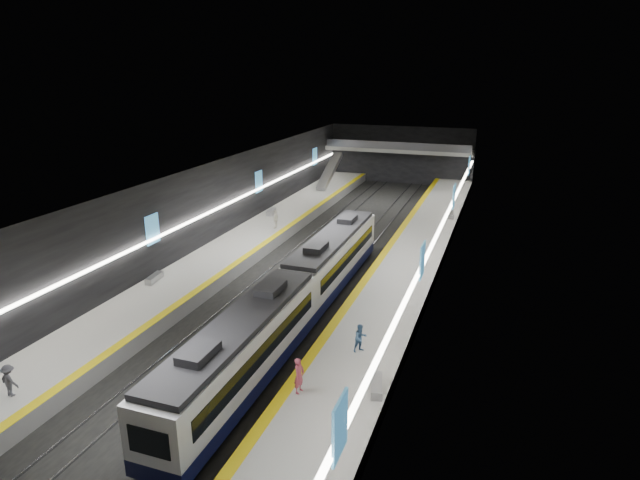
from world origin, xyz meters
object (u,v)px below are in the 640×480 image
at_px(train, 296,294).
at_px(bench_left_near, 154,278).
at_px(passenger_left_a, 276,219).
at_px(passenger_left_b, 9,381).
at_px(bench_right_far, 451,215).
at_px(bench_right_near, 376,386).
at_px(passenger_right_a, 299,376).
at_px(escalator, 330,171).
at_px(bench_left_far, 271,212).
at_px(passenger_right_b, 360,338).

xyz_separation_m(train, bench_left_near, (-11.68, 1.27, -0.97)).
bearing_deg(passenger_left_a, passenger_left_b, -1.86).
bearing_deg(bench_right_far, passenger_left_b, -119.10).
distance_m(bench_right_near, passenger_right_a, 3.80).
xyz_separation_m(train, passenger_left_a, (-8.69, 16.35, -0.29)).
height_order(bench_right_near, passenger_left_b, passenger_left_b).
relative_size(passenger_left_a, passenger_left_b, 1.12).
bearing_deg(escalator, bench_right_near, -68.69).
height_order(train, escalator, escalator).
bearing_deg(bench_left_far, bench_right_near, -66.21).
height_order(bench_left_far, bench_right_near, bench_left_far).
height_order(train, bench_left_near, train).
xyz_separation_m(bench_left_far, bench_right_near, (18.21, -27.72, -0.01)).
xyz_separation_m(passenger_right_a, passenger_right_b, (1.74, 4.71, -0.09)).
bearing_deg(passenger_right_b, bench_left_far, 76.94).
bearing_deg(passenger_left_a, passenger_right_a, 25.81).
distance_m(bench_right_far, passenger_right_b, 29.66).
bearing_deg(bench_right_near, bench_right_far, 76.98).
bearing_deg(escalator, passenger_right_a, -73.28).
xyz_separation_m(escalator, bench_right_far, (16.77, -10.45, -1.65)).
relative_size(bench_left_far, passenger_left_a, 1.11).
bearing_deg(train, passenger_left_a, 118.00).
relative_size(bench_right_far, passenger_right_a, 1.11).
relative_size(passenger_right_a, passenger_left_a, 0.99).
height_order(escalator, passenger_left_a, escalator).
height_order(bench_left_near, passenger_right_b, passenger_right_b).
xyz_separation_m(bench_left_far, passenger_right_b, (16.48, -24.42, 0.56)).
bearing_deg(passenger_left_b, bench_left_near, -75.23).
bearing_deg(escalator, passenger_left_b, -89.29).
height_order(passenger_left_a, passenger_left_b, passenger_left_a).
height_order(bench_left_near, bench_left_far, bench_left_far).
bearing_deg(passenger_left_a, passenger_right_b, 34.48).
bearing_deg(bench_left_far, bench_left_near, -100.63).
relative_size(bench_right_near, passenger_left_b, 1.18).
bearing_deg(passenger_left_b, escalator, -83.64).
bearing_deg(bench_left_far, train, -71.17).
xyz_separation_m(escalator, passenger_right_a, (13.45, -44.78, -1.00)).
bearing_deg(bench_left_near, bench_right_far, 46.35).
distance_m(bench_left_far, bench_right_near, 33.16).
xyz_separation_m(bench_right_far, passenger_left_a, (-15.47, -9.78, 0.66)).
distance_m(escalator, passenger_right_b, 42.86).
distance_m(train, bench_right_near, 9.73).
height_order(bench_right_far, passenger_right_a, passenger_right_a).
xyz_separation_m(bench_left_far, passenger_left_a, (2.60, -4.59, 0.66)).
xyz_separation_m(bench_left_near, passenger_right_a, (15.13, -9.46, 0.68)).
bearing_deg(passenger_right_a, passenger_left_b, 119.07).
distance_m(train, bench_left_near, 11.79).
height_order(bench_right_far, passenger_left_b, passenger_left_b).
bearing_deg(bench_left_near, passenger_left_b, -87.94).
bearing_deg(passenger_left_a, bench_right_far, 121.80).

